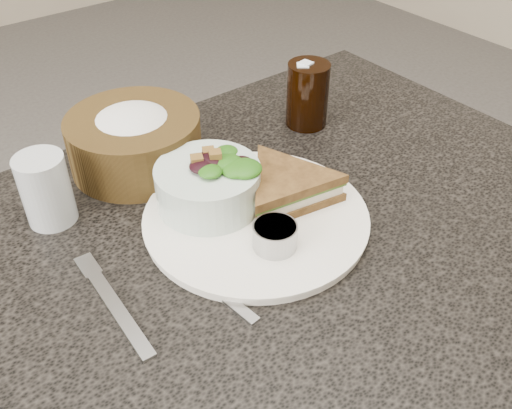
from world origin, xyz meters
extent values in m
cube|color=black|center=(0.00, 0.00, 0.38)|extent=(1.00, 0.70, 0.75)
cylinder|color=white|center=(0.01, 0.02, 0.76)|extent=(0.30, 0.30, 0.01)
cylinder|color=#9E9FA1|center=(-0.01, -0.04, 0.78)|extent=(0.06, 0.06, 0.03)
cone|color=#FD6504|center=(0.02, 0.11, 0.78)|extent=(0.08, 0.08, 0.03)
cube|color=#A3A3A3|center=(-0.21, 0.00, 0.75)|extent=(0.02, 0.17, 0.00)
cube|color=#A7A8A9|center=(-0.11, -0.01, 0.75)|extent=(0.04, 0.20, 0.00)
cylinder|color=#B9BFC3|center=(-0.20, 0.20, 0.80)|extent=(0.08, 0.08, 0.10)
camera|label=1|loc=(-0.35, -0.44, 1.25)|focal=40.00mm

